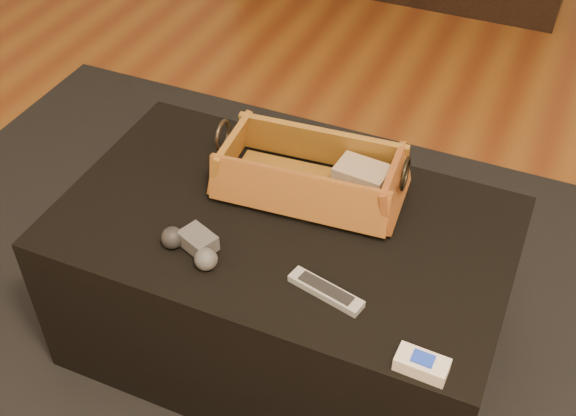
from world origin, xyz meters
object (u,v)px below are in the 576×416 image
at_px(silver_remote, 326,291).
at_px(cream_gadget, 422,364).
at_px(game_controller, 193,245).
at_px(ottoman, 284,285).
at_px(wicker_basket, 310,176).
at_px(tv_remote, 299,186).

relative_size(silver_remote, cream_gadget, 1.72).
relative_size(game_controller, cream_gadget, 1.60).
distance_m(silver_remote, cream_gadget, 0.24).
height_order(ottoman, wicker_basket, wicker_basket).
distance_m(wicker_basket, silver_remote, 0.31).
bearing_deg(cream_gadget, silver_remote, 155.62).
bearing_deg(ottoman, cream_gadget, -34.38).
bearing_deg(wicker_basket, cream_gadget, -45.61).
bearing_deg(ottoman, game_controller, -127.95).
bearing_deg(tv_remote, wicker_basket, 30.87).
bearing_deg(game_controller, wicker_basket, 61.93).
distance_m(ottoman, cream_gadget, 0.52).
xyz_separation_m(wicker_basket, game_controller, (-0.15, -0.28, -0.03)).
bearing_deg(game_controller, ottoman, 52.05).
distance_m(tv_remote, wicker_basket, 0.04).
height_order(game_controller, cream_gadget, game_controller).
bearing_deg(silver_remote, wicker_basket, 117.91).
xyz_separation_m(ottoman, game_controller, (-0.13, -0.17, 0.23)).
height_order(ottoman, silver_remote, silver_remote).
height_order(tv_remote, silver_remote, tv_remote).
relative_size(wicker_basket, cream_gadget, 4.56).
height_order(wicker_basket, cream_gadget, wicker_basket).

